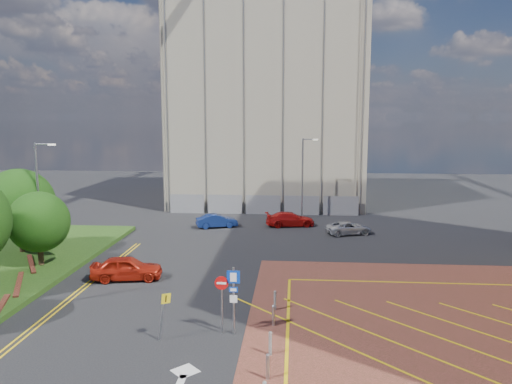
# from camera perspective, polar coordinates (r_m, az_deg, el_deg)

# --- Properties ---
(ground) EXTENTS (140.00, 140.00, 0.00)m
(ground) POSITION_cam_1_polar(r_m,az_deg,el_deg) (23.36, -4.13, -16.81)
(ground) COLOR black
(ground) RESTS_ON ground
(tree_c) EXTENTS (4.00, 4.00, 4.90)m
(tree_c) POSITION_cam_1_polar(r_m,az_deg,el_deg) (35.77, -23.58, -3.15)
(tree_c) COLOR #3D2B1C
(tree_c) RESTS_ON grass_bed
(tree_d) EXTENTS (5.00, 5.00, 6.08)m
(tree_d) POSITION_cam_1_polar(r_m,az_deg,el_deg) (39.68, -25.45, -1.18)
(tree_d) COLOR #3D2B1C
(tree_d) RESTS_ON grass_bed
(lamp_left_far) EXTENTS (1.53, 0.16, 8.00)m
(lamp_left_far) POSITION_cam_1_polar(r_m,az_deg,el_deg) (37.69, -23.54, -0.31)
(lamp_left_far) COLOR #9EA0A8
(lamp_left_far) RESTS_ON grass_bed
(lamp_back) EXTENTS (1.53, 0.16, 8.00)m
(lamp_back) POSITION_cam_1_polar(r_m,az_deg,el_deg) (49.20, 5.42, 1.92)
(lamp_back) COLOR #9EA0A8
(lamp_back) RESTS_ON ground
(sign_cluster) EXTENTS (1.17, 0.12, 3.20)m
(sign_cluster) POSITION_cam_1_polar(r_m,az_deg,el_deg) (23.47, -3.09, -11.51)
(sign_cluster) COLOR #9EA0A8
(sign_cluster) RESTS_ON ground
(warning_sign) EXTENTS (0.59, 0.38, 2.25)m
(warning_sign) POSITION_cam_1_polar(r_m,az_deg,el_deg) (23.30, -10.54, -13.17)
(warning_sign) COLOR #9EA0A8
(warning_sign) RESTS_ON ground
(bollard_row) EXTENTS (0.14, 11.14, 0.90)m
(bollard_row) POSITION_cam_1_polar(r_m,az_deg,el_deg) (21.45, 1.55, -17.82)
(bollard_row) COLOR #9EA0A8
(bollard_row) RESTS_ON forecourt
(construction_building) EXTENTS (21.20, 19.20, 22.00)m
(construction_building) POSITION_cam_1_polar(r_m,az_deg,el_deg) (60.96, 1.44, 9.48)
(construction_building) COLOR #9C9680
(construction_building) RESTS_ON ground
(construction_fence) EXTENTS (21.60, 0.06, 2.00)m
(construction_fence) POSITION_cam_1_polar(r_m,az_deg,el_deg) (51.70, 1.91, -1.49)
(construction_fence) COLOR gray
(construction_fence) RESTS_ON ground
(car_red_left) EXTENTS (4.60, 2.49, 1.48)m
(car_red_left) POSITION_cam_1_polar(r_m,az_deg,el_deg) (32.27, -14.56, -8.41)
(car_red_left) COLOR #AD1F0E
(car_red_left) RESTS_ON ground
(car_blue_back) EXTENTS (3.96, 2.48, 1.23)m
(car_blue_back) POSITION_cam_1_polar(r_m,az_deg,el_deg) (45.81, -4.51, -3.30)
(car_blue_back) COLOR navy
(car_blue_back) RESTS_ON ground
(car_red_back) EXTENTS (4.77, 2.68, 1.31)m
(car_red_back) POSITION_cam_1_polar(r_m,az_deg,el_deg) (46.33, 3.92, -3.12)
(car_red_back) COLOR red
(car_red_back) RESTS_ON ground
(car_silver_back) EXTENTS (4.35, 3.01, 1.10)m
(car_silver_back) POSITION_cam_1_polar(r_m,az_deg,el_deg) (43.79, 10.55, -4.06)
(car_silver_back) COLOR silver
(car_silver_back) RESTS_ON ground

